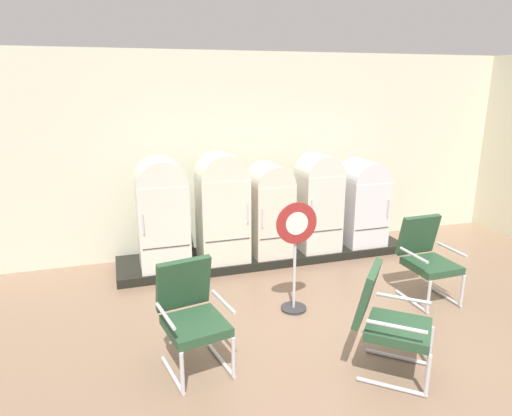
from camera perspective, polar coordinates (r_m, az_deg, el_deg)
name	(u,v)px	position (r m, az deg, el deg)	size (l,w,h in m)	color
ground	(363,369)	(4.91, 13.39, -19.20)	(12.00, 10.00, 0.05)	#866852
back_wall	(254,153)	(7.48, -0.21, 7.00)	(11.76, 0.12, 3.21)	silver
display_plinth	(266,254)	(7.30, 1.29, -5.89)	(4.64, 0.95, 0.13)	black
refrigerator_0	(162,210)	(6.60, -11.81, -0.27)	(0.70, 0.71, 1.59)	silver
refrigerator_1	(222,205)	(6.70, -4.30, 0.44)	(0.71, 0.65, 1.63)	silver
refrigerator_2	(270,207)	(6.97, 1.77, 0.18)	(0.60, 0.71, 1.43)	beige
refrigerator_3	(318,199)	(7.20, 7.89, 1.08)	(0.62, 0.62, 1.55)	silver
refrigerator_4	(362,200)	(7.64, 13.32, 0.99)	(0.65, 0.71, 1.40)	white
armchair_left	(191,311)	(4.56, -8.18, -12.78)	(0.71, 0.81, 1.07)	silver
armchair_right	(426,255)	(6.26, 20.76, -5.59)	(0.63, 0.73, 1.07)	silver
armchair_center	(387,317)	(4.59, 16.26, -13.12)	(0.90, 0.89, 1.07)	silver
sign_stand	(295,256)	(5.49, 5.00, -6.12)	(0.51, 0.32, 1.39)	#2D2D30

